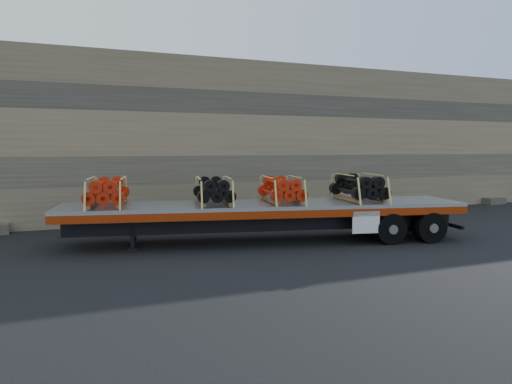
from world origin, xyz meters
The scene contains 7 objects.
ground centered at (0.00, 0.00, 0.00)m, with size 120.00×120.00×0.00m, color black.
rock_wall centered at (0.00, 6.50, 3.50)m, with size 44.00×3.00×7.00m, color #7A6B54.
trailer centered at (0.51, -0.58, 0.66)m, with size 13.18×2.53×1.32m, color #A1A3A8, non-canonical shape.
bundle_front centered at (-4.39, 0.53, 1.74)m, with size 1.19×2.38×0.84m, color #B92009, non-canonical shape.
bundle_midfront centered at (-1.16, -0.21, 1.73)m, with size 1.16×2.31×0.82m, color black, non-canonical shape.
bundle_midrear centered at (1.05, -0.71, 1.73)m, with size 1.16×2.32×0.82m, color #B92009, non-canonical shape.
bundle_rear centered at (3.69, -1.30, 1.76)m, with size 1.23×2.47×0.87m, color black, non-canonical shape.
Camera 1 is at (-6.27, -15.52, 3.11)m, focal length 35.00 mm.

